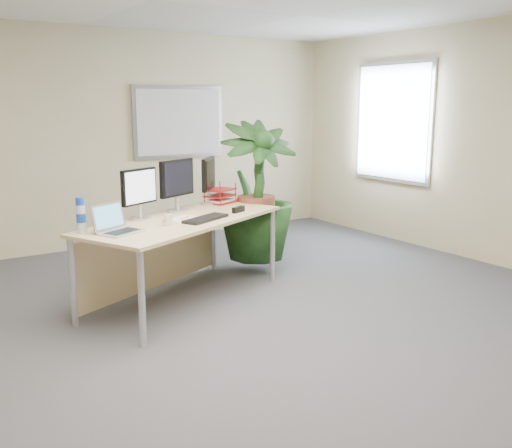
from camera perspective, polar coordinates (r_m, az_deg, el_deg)
floor at (r=4.13m, az=2.34°, el=-13.71°), size 8.00×8.00×0.00m
back_wall at (r=7.36m, az=-16.29°, el=8.05°), size 7.00×0.04×2.70m
whiteboard at (r=7.76m, az=-7.70°, el=10.07°), size 1.30×0.04×0.95m
window at (r=7.76m, az=13.50°, el=9.85°), size 0.04×1.30×1.55m
desk at (r=5.26m, az=-8.22°, el=-1.11°), size 2.18×1.61×0.77m
floor_plant at (r=6.07m, az=0.02°, el=2.10°), size 0.93×0.93×1.50m
monitor_left at (r=5.15m, az=-11.60°, el=3.30°), size 0.39×0.20×0.45m
monitor_right at (r=5.47m, az=-7.90°, el=4.18°), size 0.42×0.22×0.50m
monitor_dark at (r=5.87m, az=-4.76°, el=4.66°), size 0.31×0.34×0.48m
laptop at (r=4.69m, az=-13.85°, el=-0.13°), size 0.41×0.39×0.23m
keyboard at (r=5.08m, az=-5.05°, el=0.55°), size 0.51×0.35×0.03m
coffee_mug at (r=4.89m, az=-8.86°, el=0.40°), size 0.12×0.08×0.09m
spiral_notebook at (r=5.11m, az=-7.11°, el=0.50°), size 0.38×0.35×0.01m
orange_pen at (r=5.12m, az=-7.11°, el=0.63°), size 0.12×0.10×0.01m
yellow_highlighter at (r=5.27m, az=-5.18°, el=0.91°), size 0.13×0.06×0.02m
water_bottle at (r=4.73m, az=-17.10°, el=0.77°), size 0.07×0.07×0.29m
letter_tray at (r=5.94m, az=-3.61°, el=2.72°), size 0.37×0.33×0.14m
stapler at (r=5.43m, az=-1.77°, el=1.46°), size 0.16×0.11×0.05m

